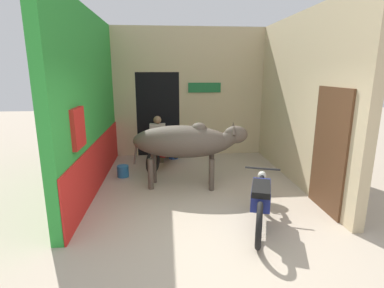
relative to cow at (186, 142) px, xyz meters
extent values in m
plane|color=tan|center=(0.26, -2.10, -0.95)|extent=(30.00, 30.00, 0.00)
cube|color=green|center=(-1.90, 0.18, 0.80)|extent=(0.18, 4.57, 3.51)
cube|color=red|center=(-1.80, 0.18, -0.46)|extent=(0.03, 4.57, 0.98)
cube|color=red|center=(-1.78, -1.10, 0.52)|extent=(0.08, 0.56, 0.64)
cube|color=#C6B289|center=(0.26, 2.56, 1.96)|extent=(4.14, 0.18, 1.18)
cube|color=#C6B289|center=(-1.51, 2.56, 0.21)|extent=(0.60, 0.18, 2.32)
cube|color=#C6B289|center=(1.16, 2.56, 0.21)|extent=(2.35, 0.18, 2.32)
cube|color=black|center=(-0.61, 2.92, 0.21)|extent=(1.19, 0.90, 2.32)
cube|color=#196633|center=(0.69, 2.45, 0.95)|extent=(0.90, 0.03, 0.27)
cube|color=#C6B289|center=(2.42, 0.18, 0.80)|extent=(0.18, 4.57, 3.51)
cube|color=#51331E|center=(2.32, -1.28, 0.10)|extent=(0.05, 1.00, 2.10)
ellipsoid|color=#4C4238|center=(-0.09, 0.01, 0.00)|extent=(2.06, 0.95, 0.66)
ellipsoid|color=#4C4238|center=(0.26, -0.04, 0.27)|extent=(0.35, 0.32, 0.24)
cylinder|color=#4C4238|center=(0.82, -0.11, 0.06)|extent=(0.47, 0.37, 0.43)
ellipsoid|color=#4C4238|center=(0.99, -0.13, 0.16)|extent=(0.51, 0.36, 0.35)
cylinder|color=#4C4238|center=(-1.02, 0.14, -0.20)|extent=(0.13, 0.06, 0.58)
cylinder|color=#4C4238|center=(0.55, 0.12, -0.63)|extent=(0.11, 0.11, 0.64)
cylinder|color=#4C4238|center=(0.50, -0.26, -0.63)|extent=(0.11, 0.11, 0.64)
cylinder|color=#4C4238|center=(-0.67, 0.28, -0.63)|extent=(0.11, 0.11, 0.64)
cylinder|color=#4C4238|center=(-0.72, -0.09, -0.63)|extent=(0.11, 0.11, 0.64)
cone|color=#473D33|center=(0.96, -0.01, 0.29)|extent=(0.09, 0.17, 0.25)
cone|color=#473D33|center=(0.93, -0.25, 0.29)|extent=(0.09, 0.17, 0.25)
torus|color=black|center=(0.83, -2.31, -0.63)|extent=(0.29, 0.63, 0.64)
torus|color=black|center=(1.27, -1.05, -0.63)|extent=(0.29, 0.63, 0.64)
cube|color=navy|center=(1.05, -1.68, -0.46)|extent=(0.50, 0.79, 0.28)
cube|color=black|center=(0.99, -1.87, -0.28)|extent=(0.44, 0.64, 0.09)
cylinder|color=black|center=(1.22, -1.19, -0.21)|extent=(0.56, 0.22, 0.03)
sphere|color=silver|center=(1.25, -1.10, -0.37)|extent=(0.15, 0.15, 0.15)
torus|color=black|center=(-0.71, 0.81, -0.65)|extent=(0.33, 0.58, 0.61)
torus|color=black|center=(-0.12, 2.07, -0.65)|extent=(0.33, 0.58, 0.61)
cube|color=maroon|center=(-0.41, 1.44, -0.49)|extent=(0.58, 0.81, 0.28)
cube|color=black|center=(-0.50, 1.25, -0.31)|extent=(0.50, 0.67, 0.09)
cylinder|color=black|center=(-0.18, 1.93, -0.24)|extent=(0.54, 0.28, 0.03)
sphere|color=silver|center=(-0.14, 2.02, -0.39)|extent=(0.15, 0.15, 0.15)
cube|color=brown|center=(-0.62, 1.76, -0.73)|extent=(0.29, 0.14, 0.46)
cube|color=brown|center=(-0.62, 1.85, -0.45)|extent=(0.29, 0.32, 0.11)
cube|color=beige|center=(-0.62, 1.92, -0.20)|extent=(0.41, 0.20, 0.49)
sphere|color=#937051|center=(-0.62, 1.92, 0.15)|extent=(0.21, 0.21, 0.21)
cylinder|color=#2856B2|center=(-0.21, 2.07, -0.74)|extent=(0.25, 0.25, 0.42)
cylinder|color=#2856B2|center=(-0.21, 2.07, -0.51)|extent=(0.35, 0.35, 0.04)
cylinder|color=#23669E|center=(-1.39, 0.70, -0.82)|extent=(0.26, 0.26, 0.26)
camera|label=1|loc=(-0.38, -5.88, 1.39)|focal=28.00mm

